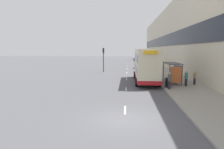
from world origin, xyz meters
The scene contains 19 objects.
ground_plane centered at (0.00, 0.00, 0.00)m, with size 220.00×220.00×0.00m, color #515156.
pavement centered at (6.50, 38.50, 0.07)m, with size 5.00×93.00×0.14m.
terrace_facade centered at (10.49, 38.50, 6.99)m, with size 3.10×93.00×14.00m.
lane_mark_0 centered at (0.00, 1.91, 0.01)m, with size 0.12×2.00×0.01m.
lane_mark_1 centered at (0.00, 9.41, 0.01)m, with size 0.12×2.00×0.01m.
lane_mark_2 centered at (0.00, 16.91, 0.01)m, with size 0.12×2.00×0.01m.
lane_mark_3 centered at (0.00, 24.42, 0.01)m, with size 0.12×2.00×0.01m.
lane_mark_4 centered at (0.00, 31.92, 0.01)m, with size 0.12×2.00×0.01m.
lane_mark_5 centered at (0.00, 39.42, 0.01)m, with size 0.12×2.00×0.01m.
lane_mark_6 centered at (0.00, 46.93, 0.01)m, with size 0.12×2.00×0.01m.
bus_shelter centered at (5.77, 12.69, 1.88)m, with size 1.60×4.20×2.48m.
double_decker_bus_near centered at (2.47, 14.23, 2.28)m, with size 2.85×10.35×4.30m.
car_0 centered at (3.02, 33.70, 0.88)m, with size 2.08×4.04×1.78m.
pedestrian_at_shelter centered at (4.81, 10.65, 0.98)m, with size 0.33×0.33×1.64m.
pedestrian_1 centered at (4.52, 9.13, 1.02)m, with size 0.34×0.34×1.73m.
pedestrian_2 centered at (6.74, 10.96, 1.04)m, with size 0.35×0.35×1.75m.
pedestrian_3 centered at (8.01, 12.00, 0.96)m, with size 0.32×0.32×1.61m.
litter_bin centered at (4.55, 10.09, 0.67)m, with size 0.55×0.55×1.05m.
traffic_light_far_kerb centered at (-4.40, 25.25, 3.07)m, with size 0.30×0.32×4.54m.
Camera 1 is at (0.16, -11.86, 4.29)m, focal length 32.00 mm.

